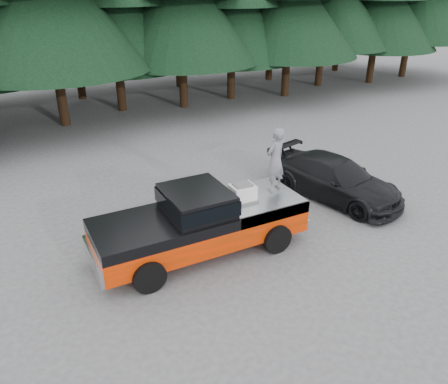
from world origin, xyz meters
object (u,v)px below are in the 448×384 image
man_on_bed (275,159)px  parked_car (335,179)px  pickup_truck (201,231)px  air_compressor (242,193)px

man_on_bed → parked_car: bearing=176.7°
pickup_truck → air_compressor: size_ratio=9.16×
pickup_truck → air_compressor: (1.26, -0.08, 0.89)m
air_compressor → man_on_bed: bearing=11.9°
air_compressor → parked_car: size_ratio=0.13×
pickup_truck → man_on_bed: 2.93m
parked_car → man_on_bed: bearing=179.9°
man_on_bed → parked_car: (3.10, 0.81, -1.56)m
man_on_bed → pickup_truck: bearing=-15.0°
parked_car → pickup_truck: bearing=174.9°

